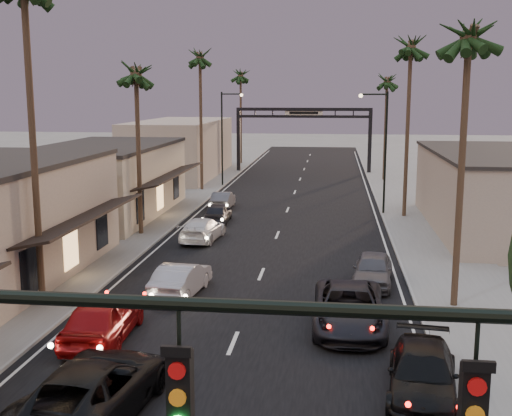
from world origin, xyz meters
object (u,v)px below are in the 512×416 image
(streetlight_right, at_px, (382,143))
(oncoming_pickup, at_px, (93,389))
(arch, at_px, (304,123))
(streetlight_left, at_px, (225,131))
(palm_lc, at_px, (136,67))
(palm_rc, at_px, (387,77))
(palm_far, at_px, (241,72))
(oncoming_red, at_px, (103,318))
(palm_ra, at_px, (470,26))
(curbside_black, at_px, (423,374))
(palm_rb, at_px, (411,41))
(curbside_near, at_px, (349,307))
(oncoming_silver, at_px, (181,279))
(palm_ld, at_px, (200,53))

(streetlight_right, distance_m, oncoming_pickup, 33.57)
(arch, relative_size, streetlight_left, 1.69)
(palm_lc, relative_size, palm_rc, 1.00)
(arch, bearing_deg, palm_far, 136.05)
(palm_far, xyz_separation_m, oncoming_red, (3.56, -59.25, -10.59))
(palm_ra, relative_size, curbside_black, 2.68)
(palm_rb, height_order, oncoming_pickup, palm_rb)
(arch, xyz_separation_m, streetlight_left, (-6.92, -12.00, -0.20))
(palm_far, relative_size, curbside_near, 2.27)
(streetlight_right, relative_size, palm_lc, 0.74)
(oncoming_silver, bearing_deg, oncoming_pickup, 96.60)
(palm_rb, relative_size, palm_far, 1.08)
(streetlight_left, bearing_deg, palm_lc, -94.37)
(streetlight_left, height_order, curbside_near, streetlight_left)
(palm_far, height_order, oncoming_pickup, palm_far)
(arch, bearing_deg, streetlight_left, -119.97)
(oncoming_pickup, xyz_separation_m, curbside_black, (9.20, 2.34, -0.13))
(arch, bearing_deg, streetlight_right, -74.53)
(streetlight_right, relative_size, curbside_black, 1.83)
(streetlight_left, bearing_deg, palm_ra, -65.46)
(curbside_black, bearing_deg, palm_ld, 117.52)
(palm_ld, relative_size, palm_far, 1.08)
(arch, height_order, oncoming_silver, arch)
(streetlight_right, relative_size, palm_rc, 0.74)
(oncoming_pickup, bearing_deg, palm_lc, -70.73)
(streetlight_right, xyz_separation_m, oncoming_red, (-11.66, -26.25, -4.47))
(palm_lc, xyz_separation_m, oncoming_pickup, (5.60, -22.75, -9.63))
(palm_ld, bearing_deg, curbside_black, -69.42)
(palm_ld, xyz_separation_m, curbside_black, (14.80, -39.41, -11.70))
(palm_lc, height_order, palm_rc, same)
(curbside_near, bearing_deg, palm_ld, 110.37)
(streetlight_right, distance_m, palm_rc, 19.75)
(palm_rc, distance_m, curbside_near, 44.21)
(oncoming_red, bearing_deg, streetlight_left, -88.99)
(streetlight_left, bearing_deg, oncoming_pickup, -85.00)
(oncoming_pickup, bearing_deg, curbside_near, -126.96)
(oncoming_pickup, height_order, oncoming_silver, oncoming_pickup)
(palm_lc, relative_size, curbside_black, 2.48)
(arch, relative_size, oncoming_red, 3.02)
(palm_lc, xyz_separation_m, palm_ra, (17.20, -12.00, 0.97))
(streetlight_left, distance_m, palm_far, 20.96)
(palm_rb, height_order, curbside_black, palm_rb)
(palm_ld, bearing_deg, palm_far, 89.25)
(palm_rb, xyz_separation_m, curbside_near, (-4.44, -22.91, -11.61))
(palm_ra, bearing_deg, palm_rc, 90.00)
(palm_ld, distance_m, palm_far, 23.02)
(palm_far, xyz_separation_m, curbside_near, (12.46, -56.91, -10.63))
(palm_ld, bearing_deg, palm_rc, 27.62)
(oncoming_pickup, bearing_deg, streetlight_right, -101.91)
(curbside_near, bearing_deg, palm_ra, 32.99)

